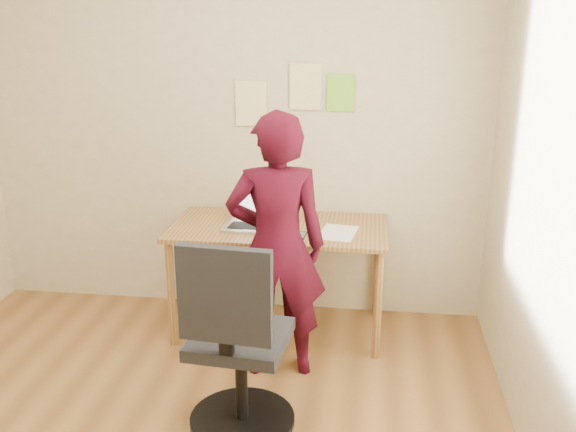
# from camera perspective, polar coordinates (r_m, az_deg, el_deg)

# --- Properties ---
(room) EXTENTS (3.58, 3.58, 2.78)m
(room) POSITION_cam_1_polar(r_m,az_deg,el_deg) (2.78, -12.82, 2.33)
(room) COLOR brown
(room) RESTS_ON ground
(desk) EXTENTS (1.40, 0.70, 0.74)m
(desk) POSITION_cam_1_polar(r_m,az_deg,el_deg) (4.18, -0.80, -2.03)
(desk) COLOR #A17237
(desk) RESTS_ON ground
(laptop) EXTENTS (0.39, 0.36, 0.26)m
(laptop) POSITION_cam_1_polar(r_m,az_deg,el_deg) (4.15, -2.98, -0.18)
(laptop) COLOR silver
(laptop) RESTS_ON desk
(paper_sheet) EXTENTS (0.26, 0.34, 0.00)m
(paper_sheet) POSITION_cam_1_polar(r_m,az_deg,el_deg) (4.04, 4.46, -1.48)
(paper_sheet) COLOR white
(paper_sheet) RESTS_ON desk
(phone) EXTENTS (0.08, 0.14, 0.01)m
(phone) POSITION_cam_1_polar(r_m,az_deg,el_deg) (3.96, 1.09, -1.75)
(phone) COLOR black
(phone) RESTS_ON desk
(wall_note_left) EXTENTS (0.21, 0.00, 0.30)m
(wall_note_left) POSITION_cam_1_polar(r_m,az_deg,el_deg) (4.37, -3.30, 9.94)
(wall_note_left) COLOR #EFDA8F
(wall_note_left) RESTS_ON room
(wall_note_mid) EXTENTS (0.21, 0.00, 0.30)m
(wall_note_mid) POSITION_cam_1_polar(r_m,az_deg,el_deg) (4.30, 1.56, 11.41)
(wall_note_mid) COLOR #EFDA8F
(wall_note_mid) RESTS_ON room
(wall_note_right) EXTENTS (0.18, 0.00, 0.24)m
(wall_note_right) POSITION_cam_1_polar(r_m,az_deg,el_deg) (4.29, 4.72, 10.85)
(wall_note_right) COLOR #84D42F
(wall_note_right) RESTS_ON room
(office_chair) EXTENTS (0.55, 0.55, 1.06)m
(office_chair) POSITION_cam_1_polar(r_m,az_deg,el_deg) (3.27, -4.60, -11.93)
(office_chair) COLOR black
(office_chair) RESTS_ON ground
(person) EXTENTS (0.63, 0.47, 1.57)m
(person) POSITION_cam_1_polar(r_m,az_deg,el_deg) (3.66, -1.02, -2.77)
(person) COLOR #390715
(person) RESTS_ON ground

